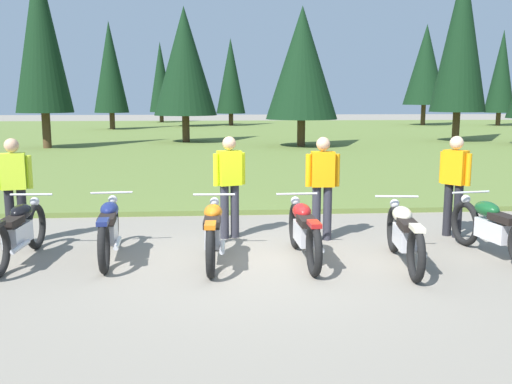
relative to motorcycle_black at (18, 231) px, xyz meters
The scene contains 13 objects.
ground_plane 3.40m from the motorcycle_black, ahead, with size 140.00×140.00×0.00m, color gray.
grass_moorland 25.18m from the motorcycle_black, 82.33° to the left, with size 80.00×44.00×0.10m, color #5B7033.
forest_treeline 28.91m from the motorcycle_black, 79.61° to the left, with size 45.15×28.83×8.90m.
motorcycle_black is the anchor object (origin of this frame).
motorcycle_navy 1.24m from the motorcycle_black, ahead, with size 0.62×2.10×0.88m.
motorcycle_orange 2.73m from the motorcycle_black, ahead, with size 0.62×2.10×0.88m.
motorcycle_red 4.00m from the motorcycle_black, ahead, with size 0.62×2.10×0.88m.
motorcycle_cream 5.36m from the motorcycle_black, ahead, with size 0.62×2.10×0.88m.
motorcycle_british_green 6.74m from the motorcycle_black, ahead, with size 0.66×2.09×0.88m.
rider_in_hivis_vest 6.77m from the motorcycle_black, ahead, with size 0.39×0.45×1.67m.
rider_with_back_turned 4.59m from the motorcycle_black, 11.53° to the left, with size 0.55×0.22×1.67m.
rider_near_row_end 1.17m from the motorcycle_black, 109.75° to the left, with size 0.54×0.30×1.67m.
rider_checking_bike 3.25m from the motorcycle_black, 21.29° to the left, with size 0.52×0.33×1.67m.
Camera 1 is at (-0.61, -7.65, 2.28)m, focal length 39.68 mm.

